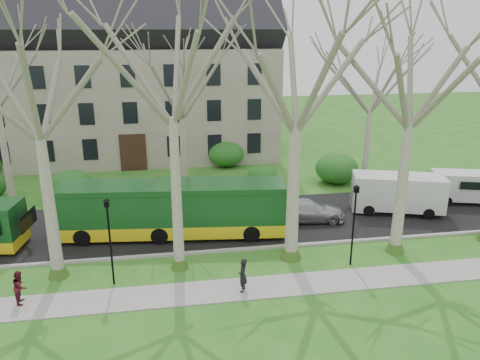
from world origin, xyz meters
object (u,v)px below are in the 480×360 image
(sedan, at_px, (308,210))
(pedestrian_a, at_px, (243,275))
(van_a, at_px, (397,194))
(van_b, at_px, (469,188))
(pedestrian_b, at_px, (20,287))
(bus_follow, at_px, (172,208))

(sedan, height_order, pedestrian_a, pedestrian_a)
(van_a, bearing_deg, pedestrian_a, -127.63)
(van_b, xyz_separation_m, pedestrian_b, (-27.42, -8.27, -0.31))
(sedan, distance_m, pedestrian_b, 16.88)
(sedan, bearing_deg, bus_follow, 101.66)
(sedan, bearing_deg, pedestrian_b, 121.01)
(sedan, height_order, van_b, van_b)
(bus_follow, bearing_deg, van_b, 11.86)
(sedan, height_order, pedestrian_b, pedestrian_b)
(sedan, distance_m, van_b, 12.12)
(bus_follow, distance_m, van_b, 20.66)
(bus_follow, distance_m, van_a, 14.79)
(pedestrian_a, bearing_deg, van_a, 145.15)
(van_a, bearing_deg, van_b, 26.58)
(pedestrian_a, xyz_separation_m, pedestrian_b, (-9.91, 0.67, -0.05))
(bus_follow, height_order, van_b, bus_follow)
(pedestrian_a, bearing_deg, pedestrian_b, -73.24)
(sedan, xyz_separation_m, van_b, (12.04, 1.32, 0.41))
(sedan, distance_m, van_a, 6.28)
(bus_follow, bearing_deg, pedestrian_a, -60.01)
(van_a, height_order, van_b, van_a)
(van_b, xyz_separation_m, pedestrian_a, (-17.51, -8.94, -0.26))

